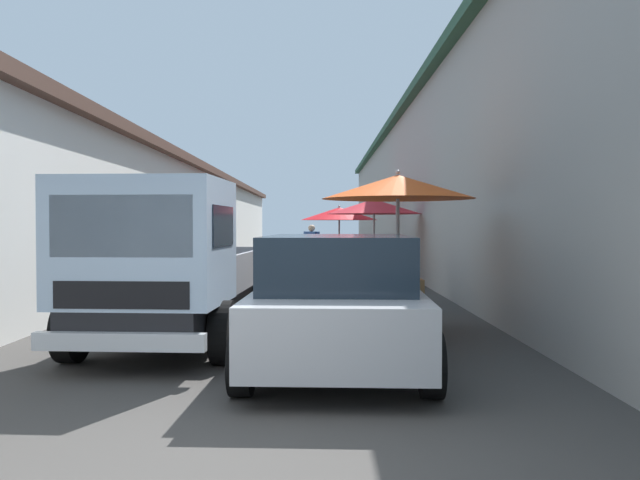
# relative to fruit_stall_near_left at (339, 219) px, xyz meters

# --- Properties ---
(ground) EXTENTS (90.00, 90.00, 0.00)m
(ground) POSITION_rel_fruit_stall_near_left_xyz_m (-3.83, 1.33, -1.75)
(ground) COLOR #3D3A38
(building_left_whitewash) EXTENTS (49.80, 7.50, 3.67)m
(building_left_whitewash) POSITION_rel_fruit_stall_near_left_xyz_m (-1.58, 8.23, 0.09)
(building_left_whitewash) COLOR silver
(building_left_whitewash) RESTS_ON ground
(building_right_concrete) EXTENTS (49.80, 7.50, 5.40)m
(building_right_concrete) POSITION_rel_fruit_stall_near_left_xyz_m (-1.58, -5.57, 0.96)
(building_right_concrete) COLOR gray
(building_right_concrete) RESTS_ON ground
(fruit_stall_near_left) EXTENTS (2.59, 2.59, 2.23)m
(fruit_stall_near_left) POSITION_rel_fruit_stall_near_left_xyz_m (0.00, 0.00, 0.00)
(fruit_stall_near_left) COLOR #9E9EA3
(fruit_stall_near_left) RESTS_ON ground
(fruit_stall_mid_lane) EXTENTS (2.27, 2.27, 2.38)m
(fruit_stall_mid_lane) POSITION_rel_fruit_stall_near_left_xyz_m (-11.68, -0.53, 0.02)
(fruit_stall_mid_lane) COLOR #9E9EA3
(fruit_stall_mid_lane) RESTS_ON ground
(fruit_stall_near_right) EXTENTS (2.53, 2.53, 2.32)m
(fruit_stall_near_right) POSITION_rel_fruit_stall_near_left_xyz_m (-4.27, -0.77, 0.04)
(fruit_stall_near_right) COLOR #9E9EA3
(fruit_stall_near_right) RESTS_ON ground
(hatchback_car) EXTENTS (3.97, 2.05, 1.45)m
(hatchback_car) POSITION_rel_fruit_stall_near_left_xyz_m (-14.06, 0.42, -1.02)
(hatchback_car) COLOR #ADAFB5
(hatchback_car) RESTS_ON ground
(delivery_truck) EXTENTS (5.01, 2.18, 2.08)m
(delivery_truck) POSITION_rel_fruit_stall_near_left_xyz_m (-13.29, 2.54, -0.71)
(delivery_truck) COLOR black
(delivery_truck) RESTS_ON ground
(vendor_by_crates) EXTENTS (0.44, 0.51, 1.57)m
(vendor_by_crates) POSITION_rel_fruit_stall_near_left_xyz_m (-1.35, 0.90, -0.86)
(vendor_by_crates) COLOR #232328
(vendor_by_crates) RESTS_ON ground
(parked_scooter) EXTENTS (1.68, 0.54, 1.14)m
(parked_scooter) POSITION_rel_fruit_stall_near_left_xyz_m (-8.83, -1.11, -1.31)
(parked_scooter) COLOR black
(parked_scooter) RESTS_ON ground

